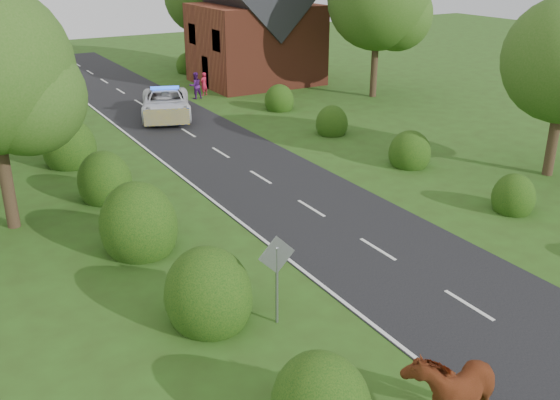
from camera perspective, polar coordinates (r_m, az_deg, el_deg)
ground at (r=18.30m, az=16.87°, el=-9.23°), size 120.00×120.00×0.00m
road at (r=29.42m, az=-4.61°, el=3.81°), size 6.00×70.00×0.02m
road_markings at (r=27.00m, az=-5.72°, el=2.10°), size 4.96×70.00×0.01m
hedgerow_left at (r=24.12m, az=-15.14°, el=0.75°), size 2.75×50.41×3.00m
hedgerow_right at (r=29.70m, az=10.21°, el=4.80°), size 2.10×45.78×2.10m
tree_right_b at (r=41.61m, az=9.40°, el=17.34°), size 6.56×6.40×9.40m
road_sign at (r=16.00m, az=-0.30°, el=-6.13°), size 1.06×0.08×2.53m
house at (r=45.93m, az=-2.30°, el=15.34°), size 8.00×7.40×9.17m
cow at (r=13.67m, az=15.45°, el=-16.67°), size 2.58×1.68×1.69m
police_van at (r=37.15m, az=-10.40°, el=8.71°), size 4.54×6.45×1.78m
pedestrian_red at (r=42.40m, az=-6.97°, el=10.49°), size 0.66×0.55×1.54m
pedestrian_purple at (r=41.50m, az=-7.75°, el=10.32°), size 0.86×0.68×1.72m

